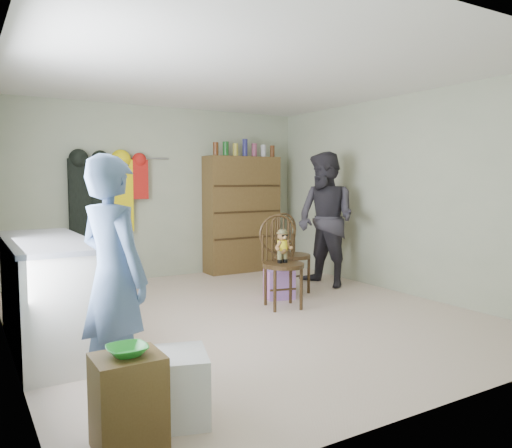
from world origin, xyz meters
TOP-DOWN VIEW (x-y plane):
  - ground_plane at (0.00, 0.00)m, footprint 5.00×5.00m
  - room_walls at (0.00, 0.53)m, footprint 5.00×5.00m
  - counter at (-1.95, 0.00)m, footprint 0.64×1.86m
  - stool at (-1.84, -1.97)m, footprint 0.36×0.31m
  - bowl at (-1.84, -1.97)m, footprint 0.21×0.21m
  - plastic_tub at (-1.54, -1.79)m, footprint 0.53×0.52m
  - chair_front at (0.53, 0.11)m, footprint 0.56×0.56m
  - chair_far at (1.04, 0.69)m, footprint 0.49×0.49m
  - striped_bag at (0.73, 0.45)m, footprint 0.38×0.33m
  - person_left at (-1.73, -1.31)m, footprint 0.57×0.68m
  - person_right at (1.67, 0.74)m, footprint 0.81×0.97m
  - dresser at (1.25, 2.30)m, footprint 1.20×0.39m
  - coat_rack at (-0.83, 2.38)m, footprint 1.42×0.12m

SIDE VIEW (x-z plane):
  - ground_plane at x=0.00m, z-range 0.00..0.00m
  - striped_bag at x=0.73m, z-range 0.00..0.35m
  - plastic_tub at x=-1.54m, z-range 0.00..0.41m
  - stool at x=-1.84m, z-range 0.00..0.51m
  - counter at x=-1.95m, z-range 0.00..0.94m
  - bowl at x=-1.84m, z-range 0.51..0.56m
  - chair_far at x=1.04m, z-range 0.04..1.05m
  - chair_front at x=0.53m, z-range 0.07..1.11m
  - person_left at x=-1.73m, z-range 0.00..1.60m
  - person_right at x=1.67m, z-range 0.00..1.82m
  - dresser at x=1.25m, z-range -0.12..1.94m
  - coat_rack at x=-0.83m, z-range 0.70..1.80m
  - room_walls at x=0.00m, z-range -0.92..4.08m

